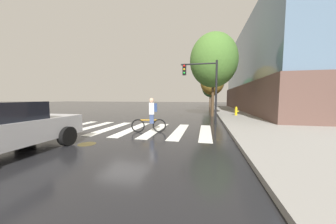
# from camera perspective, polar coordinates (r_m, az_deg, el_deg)

# --- Properties ---
(ground_plane) EXTENTS (120.00, 120.00, 0.00)m
(ground_plane) POSITION_cam_1_polar(r_m,az_deg,el_deg) (9.76, -14.45, -5.44)
(ground_plane) COLOR black
(sidewalk) EXTENTS (6.50, 50.00, 0.15)m
(sidewalk) POSITION_cam_1_polar(r_m,az_deg,el_deg) (9.74, 39.16, -5.94)
(sidewalk) COLOR gray
(sidewalk) RESTS_ON ground
(crosswalk_stripes) EXTENTS (8.33, 4.18, 0.01)m
(crosswalk_stripes) POSITION_cam_1_polar(r_m,az_deg,el_deg) (9.54, -11.74, -5.58)
(crosswalk_stripes) COLOR silver
(crosswalk_stripes) RESTS_ON ground
(manhole_cover) EXTENTS (0.64, 0.64, 0.01)m
(manhole_cover) POSITION_cam_1_polar(r_m,az_deg,el_deg) (7.07, -25.48, -9.62)
(manhole_cover) COLOR #473D1E
(manhole_cover) RESTS_ON ground
(cyclist) EXTENTS (1.67, 0.49, 1.69)m
(cyclist) POSITION_cam_1_polar(r_m,az_deg,el_deg) (8.42, -5.66, -1.12)
(cyclist) COLOR black
(cyclist) RESTS_ON ground
(traffic_light_near) EXTENTS (2.47, 0.28, 4.20)m
(traffic_light_near) POSITION_cam_1_polar(r_m,az_deg,el_deg) (12.02, 11.86, 10.20)
(traffic_light_near) COLOR black
(traffic_light_near) RESTS_ON ground
(fire_hydrant) EXTENTS (0.33, 0.22, 0.78)m
(fire_hydrant) POSITION_cam_1_polar(r_m,az_deg,el_deg) (16.24, 21.82, 0.30)
(fire_hydrant) COLOR gold
(fire_hydrant) RESTS_ON sidewalk
(street_tree_near) EXTENTS (4.19, 4.19, 7.46)m
(street_tree_near) POSITION_cam_1_polar(r_m,az_deg,el_deg) (16.46, 14.98, 16.31)
(street_tree_near) COLOR #4C3823
(street_tree_near) RESTS_ON ground
(street_tree_mid) EXTENTS (3.29, 3.29, 5.84)m
(street_tree_mid) POSITION_cam_1_polar(r_m,az_deg,el_deg) (25.06, 14.56, 9.76)
(street_tree_mid) COLOR #4C3823
(street_tree_mid) RESTS_ON ground
(street_tree_far) EXTENTS (2.93, 2.93, 5.21)m
(street_tree_far) POSITION_cam_1_polar(r_m,az_deg,el_deg) (32.90, 13.94, 7.81)
(street_tree_far) COLOR #4C3823
(street_tree_far) RESTS_ON ground
(corner_building) EXTENTS (18.75, 24.82, 10.08)m
(corner_building) POSITION_cam_1_polar(r_m,az_deg,el_deg) (27.04, 43.02, 10.50)
(corner_building) COLOR brown
(corner_building) RESTS_ON ground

